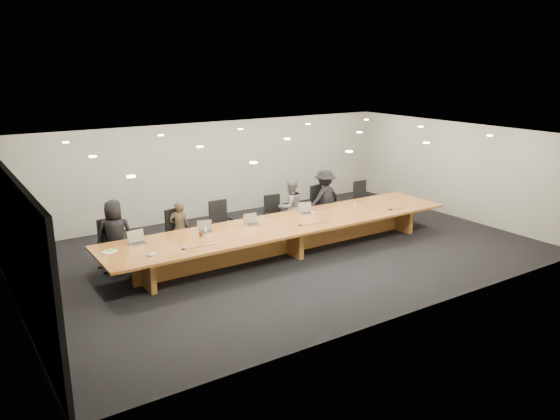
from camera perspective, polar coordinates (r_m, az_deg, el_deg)
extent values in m
plane|color=black|center=(13.32, 0.71, -4.44)|extent=(12.00, 12.00, 0.00)
cube|color=beige|center=(16.31, -7.17, 4.23)|extent=(12.00, 0.02, 2.80)
cube|color=black|center=(10.91, -26.17, -2.97)|extent=(0.08, 7.84, 2.74)
cube|color=brown|center=(13.09, 0.72, -1.47)|extent=(9.00, 1.80, 0.06)
cube|color=brown|center=(13.21, 0.71, -3.03)|extent=(7.65, 0.15, 0.69)
cube|color=brown|center=(11.70, -14.16, -5.98)|extent=(0.12, 1.26, 0.69)
cube|color=brown|center=(13.21, 0.71, -3.03)|extent=(0.12, 1.26, 0.69)
cube|color=brown|center=(15.42, 11.88, -0.66)|extent=(0.12, 1.26, 0.69)
imported|color=black|center=(12.55, -16.86, -2.52)|extent=(0.90, 0.71, 1.60)
imported|color=#3A301F|center=(13.18, -10.47, -1.89)|extent=(0.55, 0.43, 1.33)
imported|color=slate|center=(14.46, 1.12, 0.33)|extent=(0.75, 0.58, 1.53)
imported|color=black|center=(15.24, 4.69, 1.23)|extent=(1.09, 0.68, 1.62)
cylinder|color=silver|center=(12.12, -7.79, -2.34)|extent=(0.08, 0.08, 0.21)
cylinder|color=#662E12|center=(12.20, -8.26, -2.50)|extent=(0.09, 0.09, 0.10)
cone|color=white|center=(13.77, 3.46, -0.33)|extent=(0.10, 0.10, 0.09)
cone|color=beige|center=(14.59, 7.83, 0.46)|extent=(0.10, 0.10, 0.09)
cube|color=white|center=(11.64, -17.42, -4.17)|extent=(0.33, 0.31, 0.02)
cube|color=#5CC334|center=(11.65, -17.43, -4.05)|extent=(0.16, 0.10, 0.02)
cube|color=#BABABF|center=(11.24, -13.18, -4.52)|extent=(0.25, 0.23, 0.03)
cone|color=black|center=(11.42, -10.06, -4.02)|extent=(0.14, 0.14, 0.03)
cone|color=black|center=(12.87, 2.15, -1.58)|extent=(0.15, 0.15, 0.03)
cone|color=black|center=(14.52, 11.49, 0.09)|extent=(0.15, 0.15, 0.03)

